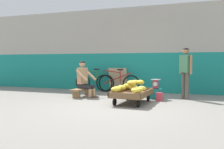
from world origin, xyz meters
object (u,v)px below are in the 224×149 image
(vendor_seated, at_px, (84,79))
(plastic_crate, at_px, (155,94))
(bicycle_far_left, at_px, (117,83))
(sign_board, at_px, (118,80))
(weighing_scale, at_px, (156,84))
(low_bench, at_px, (83,90))
(customer_adult, at_px, (185,67))
(shopping_bag, at_px, (159,97))
(bicycle_near_left, at_px, (94,82))
(banana_cart, at_px, (132,94))

(vendor_seated, height_order, plastic_crate, vendor_seated)
(bicycle_far_left, relative_size, sign_board, 1.87)
(vendor_seated, height_order, weighing_scale, vendor_seated)
(weighing_scale, bearing_deg, low_bench, -172.71)
(plastic_crate, bearing_deg, weighing_scale, -90.00)
(customer_adult, bearing_deg, vendor_seated, -169.99)
(sign_board, bearing_deg, bicycle_far_left, -75.43)
(low_bench, relative_size, plastic_crate, 3.09)
(customer_adult, relative_size, shopping_bag, 6.38)
(bicycle_far_left, bearing_deg, plastic_crate, -35.19)
(bicycle_near_left, height_order, sign_board, sign_board)
(weighing_scale, bearing_deg, bicycle_far_left, 144.78)
(bicycle_far_left, xyz_separation_m, customer_adult, (2.42, -0.89, 0.60))
(bicycle_far_left, distance_m, customer_adult, 2.65)
(plastic_crate, xyz_separation_m, weighing_scale, (0.00, -0.00, 0.30))
(vendor_seated, xyz_separation_m, weighing_scale, (2.22, 0.32, -0.11))
(sign_board, bearing_deg, customer_adult, -24.81)
(customer_adult, height_order, shopping_bag, customer_adult)
(bicycle_far_left, distance_m, sign_board, 0.28)
(sign_board, distance_m, customer_adult, 2.79)
(sign_board, bearing_deg, shopping_bag, -43.96)
(banana_cart, bearing_deg, bicycle_far_left, 117.78)
(low_bench, bearing_deg, banana_cart, -20.95)
(plastic_crate, relative_size, weighing_scale, 1.20)
(banana_cart, relative_size, bicycle_far_left, 0.89)
(vendor_seated, height_order, bicycle_near_left, vendor_seated)
(low_bench, relative_size, customer_adult, 0.73)
(vendor_seated, height_order, bicycle_far_left, vendor_seated)
(banana_cart, distance_m, low_bench, 1.97)
(plastic_crate, xyz_separation_m, bicycle_far_left, (-1.57, 1.11, 0.20))
(bicycle_far_left, height_order, sign_board, sign_board)
(bicycle_far_left, bearing_deg, weighing_scale, -35.22)
(vendor_seated, bearing_deg, plastic_crate, 8.24)
(banana_cart, relative_size, low_bench, 1.33)
(bicycle_near_left, height_order, shopping_bag, bicycle_near_left)
(banana_cart, relative_size, shopping_bag, 6.17)
(customer_adult, bearing_deg, bicycle_near_left, 164.45)
(bicycle_near_left, relative_size, sign_board, 1.86)
(banana_cart, xyz_separation_m, sign_board, (-1.18, 2.37, 0.20))
(bicycle_far_left, height_order, customer_adult, customer_adult)
(plastic_crate, relative_size, bicycle_far_left, 0.22)
(sign_board, bearing_deg, banana_cart, -63.56)
(bicycle_far_left, bearing_deg, shopping_bag, -40.43)
(weighing_scale, bearing_deg, bicycle_near_left, 155.32)
(low_bench, relative_size, weighing_scale, 3.71)
(customer_adult, distance_m, shopping_bag, 1.23)
(bicycle_far_left, bearing_deg, customer_adult, -20.16)
(banana_cart, bearing_deg, vendor_seated, 158.86)
(low_bench, relative_size, bicycle_near_left, 0.67)
(banana_cart, xyz_separation_m, vendor_seated, (-1.75, 0.68, 0.33))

